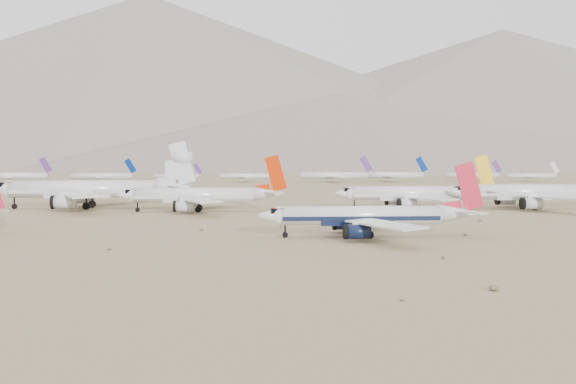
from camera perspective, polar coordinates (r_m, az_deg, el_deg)
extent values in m
plane|color=#856E4D|center=(129.21, 5.43, -4.07)|extent=(7000.00, 7000.00, 0.00)
cylinder|color=silver|center=(130.07, 6.46, -2.07)|extent=(32.38, 3.83, 3.83)
cube|color=black|center=(130.11, 6.46, -2.28)|extent=(31.74, 3.89, 0.86)
sphere|color=silver|center=(128.26, -0.69, -2.13)|extent=(3.83, 3.83, 3.83)
cube|color=black|center=(128.14, -0.94, -1.66)|extent=(2.68, 2.49, 0.96)
cone|color=silver|center=(134.96, 14.86, -1.85)|extent=(8.10, 3.83, 3.83)
cube|color=silver|center=(119.51, 8.59, -2.86)|extent=(12.51, 19.71, 0.60)
cube|color=silver|center=(131.93, 16.03, -1.77)|extent=(5.14, 6.72, 0.23)
cylinder|color=black|center=(122.20, 6.27, -3.53)|extent=(4.50, 2.76, 2.76)
cube|color=silver|center=(141.70, 6.66, -1.93)|extent=(12.51, 19.71, 0.60)
cube|color=silver|center=(138.94, 15.00, -1.52)|extent=(5.14, 6.72, 0.23)
cylinder|color=black|center=(137.82, 5.14, -2.78)|extent=(4.50, 2.76, 2.76)
cube|color=red|center=(135.34, 15.80, 0.52)|extent=(6.14, 0.31, 10.11)
cylinder|color=black|center=(128.70, -0.26, -3.82)|extent=(1.15, 0.48, 1.15)
cylinder|color=black|center=(128.06, 7.26, -3.78)|extent=(1.61, 0.96, 1.61)
cylinder|color=black|center=(133.29, 6.82, -3.51)|extent=(1.61, 0.96, 1.61)
cylinder|color=silver|center=(213.38, 20.36, 0.01)|extent=(39.02, 4.73, 4.73)
cube|color=silver|center=(213.41, 20.36, -0.15)|extent=(38.24, 4.80, 1.06)
sphere|color=silver|center=(206.25, 15.40, 0.00)|extent=(4.73, 4.73, 4.73)
cube|color=black|center=(205.96, 15.22, 0.36)|extent=(3.31, 3.07, 1.18)
cube|color=silver|center=(202.27, 22.71, -0.42)|extent=(15.07, 23.75, 0.73)
cylinder|color=silver|center=(203.87, 20.89, -0.96)|extent=(5.42, 3.41, 3.41)
cube|color=silver|center=(227.21, 19.65, -0.01)|extent=(15.07, 23.75, 0.73)
cylinder|color=silver|center=(221.55, 18.82, -0.62)|extent=(5.42, 3.41, 3.41)
cylinder|color=black|center=(206.93, 15.69, -1.31)|extent=(1.42, 0.59, 1.42)
cylinder|color=black|center=(211.30, 21.11, -1.24)|extent=(1.99, 1.18, 1.99)
cylinder|color=black|center=(217.32, 20.38, -1.11)|extent=(1.99, 1.18, 1.99)
cylinder|color=silver|center=(204.19, 10.56, -0.10)|extent=(35.74, 4.34, 4.34)
cube|color=silver|center=(204.22, 10.56, -0.25)|extent=(35.02, 4.41, 0.98)
sphere|color=silver|center=(200.59, 5.61, -0.12)|extent=(4.34, 4.34, 4.34)
cube|color=black|center=(200.42, 5.43, 0.22)|extent=(3.04, 2.82, 1.09)
cone|color=silver|center=(210.65, 16.40, 0.01)|extent=(8.93, 4.34, 4.34)
cube|color=silver|center=(192.80, 12.27, -0.53)|extent=(13.80, 21.75, 0.67)
cube|color=silver|center=(207.36, 17.24, 0.10)|extent=(5.67, 7.42, 0.26)
cylinder|color=silver|center=(195.31, 10.62, -1.04)|extent=(4.96, 3.13, 3.13)
cube|color=silver|center=(217.10, 10.46, -0.12)|extent=(13.80, 21.75, 0.67)
cube|color=silver|center=(215.09, 16.46, 0.21)|extent=(5.67, 7.42, 0.26)
cylinder|color=silver|center=(212.47, 9.46, -0.71)|extent=(4.96, 3.13, 3.13)
cube|color=gold|center=(211.29, 17.06, 1.69)|extent=(6.77, 0.35, 11.16)
cylinder|color=black|center=(201.04, 5.91, -1.35)|extent=(1.30, 0.54, 1.30)
cylinder|color=black|center=(201.88, 11.17, -1.30)|extent=(1.82, 1.09, 1.82)
cylinder|color=black|center=(207.75, 10.75, -1.18)|extent=(1.82, 1.09, 1.82)
cylinder|color=silver|center=(192.82, -8.36, -0.26)|extent=(35.48, 4.34, 4.34)
cube|color=silver|center=(192.86, -8.36, -0.43)|extent=(34.77, 4.40, 0.98)
sphere|color=silver|center=(195.12, -13.56, -0.28)|extent=(4.34, 4.34, 4.34)
cube|color=black|center=(195.17, -13.75, 0.07)|extent=(3.04, 2.82, 1.08)
cone|color=silver|center=(192.21, -1.84, -0.15)|extent=(8.87, 4.34, 4.34)
cube|color=silver|center=(180.20, -7.83, -0.73)|extent=(13.70, 21.59, 0.67)
cube|color=silver|center=(188.14, -1.27, -0.05)|extent=(5.63, 7.36, 0.26)
cylinder|color=silver|center=(184.44, -9.20, -1.26)|extent=(4.93, 3.12, 3.12)
cube|color=silver|center=(205.12, -7.31, -0.28)|extent=(13.70, 21.59, 0.67)
cube|color=silver|center=(196.33, -1.37, 0.08)|extent=(5.63, 7.36, 0.26)
cylinder|color=silver|center=(201.90, -8.71, -0.89)|extent=(4.93, 3.12, 3.12)
cube|color=red|center=(192.06, -1.10, 1.69)|extent=(6.72, 0.35, 11.08)
cylinder|color=black|center=(195.22, -13.23, -1.55)|extent=(1.30, 0.54, 1.30)
cylinder|color=black|center=(189.96, -7.99, -1.54)|extent=(1.82, 1.08, 1.82)
cylinder|color=black|center=(196.00, -7.85, -1.40)|extent=(1.82, 1.08, 1.82)
cylinder|color=silver|center=(212.28, -17.76, 0.26)|extent=(45.28, 5.42, 5.42)
cube|color=silver|center=(212.31, -17.76, 0.08)|extent=(44.38, 5.50, 1.22)
sphere|color=silver|center=(218.95, -23.51, 0.23)|extent=(5.42, 5.42, 5.42)
cube|color=black|center=(219.17, -23.72, 0.62)|extent=(3.80, 3.52, 1.36)
cone|color=silver|center=(207.17, -10.24, 0.40)|extent=(11.32, 5.42, 5.42)
cube|color=silver|center=(196.06, -17.90, -0.24)|extent=(17.49, 27.56, 0.84)
cube|color=silver|center=(201.72, -9.79, 0.53)|extent=(7.19, 9.40, 0.33)
cylinder|color=silver|center=(202.35, -19.21, -0.86)|extent=(6.29, 3.90, 3.90)
cube|color=silver|center=(227.00, -15.91, 0.21)|extent=(17.49, 27.56, 0.84)
cube|color=silver|center=(212.08, -9.48, 0.65)|extent=(7.19, 9.40, 0.33)
cylinder|color=silver|center=(223.88, -17.67, -0.48)|extent=(6.29, 3.90, 3.90)
cube|color=silver|center=(206.63, -9.39, 2.57)|extent=(8.58, 0.43, 14.14)
cylinder|color=silver|center=(206.59, -9.31, 3.06)|extent=(5.66, 3.51, 3.51)
cylinder|color=black|center=(218.79, -23.15, -1.19)|extent=(1.63, 0.68, 1.63)
cylinder|color=black|center=(208.44, -17.49, -1.19)|extent=(2.28, 1.36, 2.28)
cylinder|color=black|center=(215.80, -17.00, -1.04)|extent=(2.28, 1.36, 2.28)
cylinder|color=silver|center=(455.85, -23.17, 1.33)|extent=(42.98, 4.25, 4.25)
cube|color=#562A81|center=(449.34, -20.75, 2.28)|extent=(8.56, 0.42, 10.78)
cube|color=silver|center=(445.41, -23.64, 1.21)|extent=(11.32, 19.79, 0.42)
cube|color=silver|center=(466.36, -22.71, 1.30)|extent=(11.32, 19.79, 0.42)
cylinder|color=silver|center=(437.09, -16.24, 1.37)|extent=(39.75, 3.93, 3.93)
cube|color=navy|center=(433.24, -13.84, 2.27)|extent=(7.92, 0.39, 9.97)
cube|color=silver|center=(427.08, -16.54, 1.25)|extent=(10.47, 18.30, 0.39)
cube|color=silver|center=(447.15, -15.95, 1.34)|extent=(10.47, 18.30, 0.39)
cylinder|color=silver|center=(435.42, -9.92, 1.38)|extent=(30.53, 3.02, 3.02)
cube|color=#562A81|center=(433.95, -8.04, 2.07)|extent=(6.08, 0.30, 7.66)
cube|color=silver|center=(427.59, -10.04, 1.29)|extent=(8.04, 14.05, 0.30)
cube|color=silver|center=(443.29, -9.81, 1.35)|extent=(8.04, 14.05, 0.30)
cylinder|color=silver|center=(427.37, -3.81, 1.42)|extent=(35.01, 3.46, 3.46)
cube|color=silver|center=(427.49, -1.60, 2.21)|extent=(6.97, 0.35, 8.78)
cube|color=silver|center=(418.33, -3.82, 1.32)|extent=(9.22, 16.11, 0.35)
cube|color=silver|center=(436.44, -3.81, 1.38)|extent=(9.22, 16.11, 0.35)
cylinder|color=silver|center=(425.22, 4.15, 1.48)|extent=(44.91, 4.44, 4.44)
cube|color=#562A81|center=(428.43, 6.95, 2.48)|extent=(8.94, 0.44, 11.27)
cube|color=silver|center=(413.73, 4.36, 1.34)|extent=(11.83, 20.67, 0.44)
cube|color=silver|center=(436.76, 3.94, 1.43)|extent=(11.83, 20.67, 0.44)
cylinder|color=silver|center=(437.37, 9.17, 1.48)|extent=(43.86, 4.33, 4.33)
cube|color=navy|center=(442.24, 11.79, 2.42)|extent=(8.74, 0.43, 11.00)
cube|color=silver|center=(426.33, 9.51, 1.35)|extent=(11.56, 20.19, 0.43)
cube|color=silver|center=(448.46, 8.85, 1.44)|extent=(11.56, 20.19, 0.43)
cylinder|color=silver|center=(458.69, 16.05, 1.43)|extent=(36.68, 3.63, 3.63)
cube|color=#562A81|center=(464.64, 18.07, 2.17)|extent=(7.31, 0.36, 9.20)
cube|color=silver|center=(449.77, 16.45, 1.32)|extent=(9.66, 16.89, 0.36)
cube|color=silver|center=(467.65, 15.66, 1.39)|extent=(9.66, 16.89, 0.36)
cylinder|color=silver|center=(464.64, 20.81, 1.35)|extent=(34.11, 3.37, 3.37)
cube|color=silver|center=(471.38, 22.60, 2.03)|extent=(6.79, 0.34, 8.56)
cube|color=silver|center=(456.63, 21.27, 1.25)|extent=(8.99, 15.70, 0.34)
cube|color=silver|center=(472.71, 20.37, 1.32)|extent=(8.99, 15.70, 0.34)
cone|color=slate|center=(1851.11, -12.39, 9.73)|extent=(2444.00, 2444.00, 470.00)
cone|color=slate|center=(1624.99, 4.28, 6.67)|extent=(1824.00, 1824.00, 240.00)
cone|color=slate|center=(1934.15, 18.52, 8.01)|extent=(2356.00, 2356.00, 380.00)
cone|color=slate|center=(1239.57, 4.37, 5.49)|extent=(1260.00, 1260.00, 140.00)
ellipsoid|color=brown|center=(115.37, -15.59, -4.89)|extent=(0.84, 0.84, 0.46)
ellipsoid|color=brown|center=(142.28, -7.70, -3.31)|extent=(0.98, 0.98, 0.54)
ellipsoid|color=brown|center=(73.41, 10.12, -9.39)|extent=(0.56, 0.56, 0.31)
ellipsoid|color=brown|center=(104.80, 13.64, -5.67)|extent=(0.70, 0.70, 0.39)
ellipsoid|color=brown|center=(136.63, 15.51, -3.67)|extent=(0.84, 0.84, 0.46)
ellipsoid|color=brown|center=(168.66, 16.66, -2.42)|extent=(0.98, 0.98, 0.54)
ellipsoid|color=brown|center=(81.48, 17.82, -8.12)|extent=(1.19, 1.19, 0.65)
ellipsoid|color=brown|center=(147.57, -0.65, -3.11)|extent=(0.55, 0.55, 0.30)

